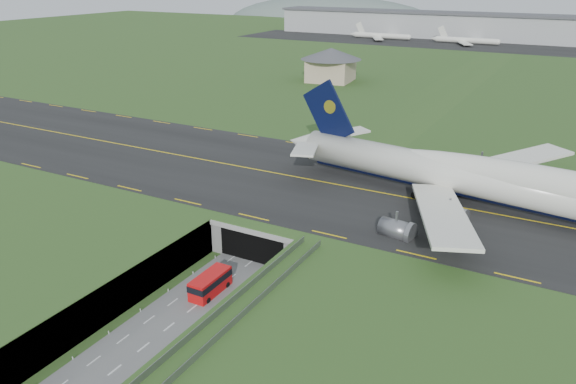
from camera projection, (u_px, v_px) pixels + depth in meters
The scene contains 10 objects.
ground at pixel (224, 284), 86.20m from camera, with size 900.00×900.00×0.00m, color #2D4F1F.
airfield_deck at pixel (224, 267), 85.10m from camera, with size 800.00×800.00×6.00m, color gray.
trench_road at pixel (194, 308), 80.04m from camera, with size 12.00×75.00×0.20m, color slate.
taxiway at pixel (319, 181), 110.88m from camera, with size 800.00×44.00×0.18m, color black.
tunnel_portal at pixel (278, 224), 98.61m from camera, with size 17.00×22.30×6.00m.
guideway at pixel (206, 344), 63.74m from camera, with size 3.00×53.00×7.05m.
jumbo_jet at pixel (504, 184), 95.06m from camera, with size 90.85×58.64×19.60m.
shuttle_tram at pixel (210, 284), 83.12m from camera, with size 2.96×7.55×3.07m.
service_building at pixel (331, 62), 209.25m from camera, with size 25.19×25.19×12.35m.
cargo_terminal at pixel (518, 28), 325.39m from camera, with size 320.00×67.00×15.60m.
Camera 1 is at (44.61, -61.04, 44.85)m, focal length 35.00 mm.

